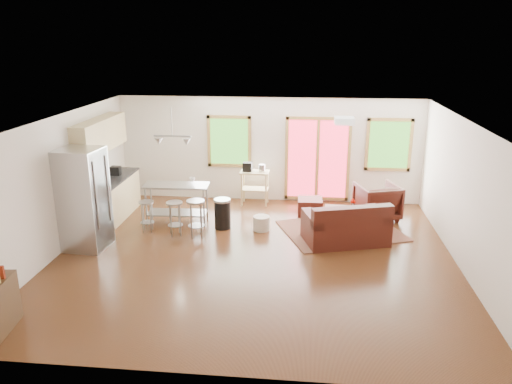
# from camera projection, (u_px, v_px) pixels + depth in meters

# --- Properties ---
(floor) EXTENTS (7.50, 7.00, 0.02)m
(floor) POSITION_uv_depth(u_px,v_px,m) (254.00, 257.00, 9.49)
(floor) COLOR #391E0E
(floor) RESTS_ON ground
(ceiling) EXTENTS (7.50, 7.00, 0.02)m
(ceiling) POSITION_uv_depth(u_px,v_px,m) (254.00, 120.00, 8.70)
(ceiling) COLOR white
(ceiling) RESTS_ON ground
(back_wall) EXTENTS (7.50, 0.02, 2.60)m
(back_wall) POSITION_uv_depth(u_px,v_px,m) (269.00, 150.00, 12.43)
(back_wall) COLOR silver
(back_wall) RESTS_ON ground
(left_wall) EXTENTS (0.02, 7.00, 2.60)m
(left_wall) POSITION_uv_depth(u_px,v_px,m) (58.00, 186.00, 9.47)
(left_wall) COLOR silver
(left_wall) RESTS_ON ground
(right_wall) EXTENTS (0.02, 7.00, 2.60)m
(right_wall) POSITION_uv_depth(u_px,v_px,m) (468.00, 198.00, 8.73)
(right_wall) COLOR silver
(right_wall) RESTS_ON ground
(front_wall) EXTENTS (7.50, 0.02, 2.60)m
(front_wall) POSITION_uv_depth(u_px,v_px,m) (222.00, 282.00, 5.77)
(front_wall) COLOR silver
(front_wall) RESTS_ON ground
(window_left) EXTENTS (1.10, 0.05, 1.30)m
(window_left) POSITION_uv_depth(u_px,v_px,m) (229.00, 141.00, 12.42)
(window_left) COLOR #2A5D1C
(window_left) RESTS_ON back_wall
(french_doors) EXTENTS (1.60, 0.05, 2.10)m
(french_doors) POSITION_uv_depth(u_px,v_px,m) (317.00, 159.00, 12.32)
(french_doors) COLOR red
(french_doors) RESTS_ON back_wall
(window_right) EXTENTS (1.10, 0.05, 1.30)m
(window_right) POSITION_uv_depth(u_px,v_px,m) (389.00, 145.00, 12.03)
(window_right) COLOR #2A5D1C
(window_right) RESTS_ON back_wall
(rug) EXTENTS (2.89, 2.58, 0.02)m
(rug) POSITION_uv_depth(u_px,v_px,m) (341.00, 231.00, 10.72)
(rug) COLOR #516036
(rug) RESTS_ON floor
(loveseat) EXTENTS (1.82, 1.34, 0.87)m
(loveseat) POSITION_uv_depth(u_px,v_px,m) (346.00, 227.00, 10.05)
(loveseat) COLOR black
(loveseat) RESTS_ON floor
(coffee_table) EXTENTS (1.05, 0.67, 0.40)m
(coffee_table) POSITION_uv_depth(u_px,v_px,m) (348.00, 212.00, 10.86)
(coffee_table) COLOR #392715
(coffee_table) RESTS_ON floor
(armchair) EXTENTS (1.09, 1.05, 0.91)m
(armchair) POSITION_uv_depth(u_px,v_px,m) (377.00, 200.00, 11.34)
(armchair) COLOR black
(armchair) RESTS_ON floor
(ottoman) EXTENTS (0.58, 0.58, 0.38)m
(ottoman) POSITION_uv_depth(u_px,v_px,m) (310.00, 206.00, 11.71)
(ottoman) COLOR black
(ottoman) RESTS_ON floor
(pouf) EXTENTS (0.45, 0.45, 0.31)m
(pouf) POSITION_uv_depth(u_px,v_px,m) (261.00, 223.00, 10.75)
(pouf) COLOR beige
(pouf) RESTS_ON floor
(vase) EXTENTS (0.17, 0.18, 0.28)m
(vase) POSITION_uv_depth(u_px,v_px,m) (353.00, 207.00, 10.71)
(vase) COLOR silver
(vase) RESTS_ON coffee_table
(book) EXTENTS (0.19, 0.09, 0.27)m
(book) POSITION_uv_depth(u_px,v_px,m) (361.00, 206.00, 10.65)
(book) COLOR maroon
(book) RESTS_ON coffee_table
(cabinets) EXTENTS (0.64, 2.24, 2.30)m
(cabinets) POSITION_uv_depth(u_px,v_px,m) (108.00, 180.00, 11.17)
(cabinets) COLOR tan
(cabinets) RESTS_ON floor
(refrigerator) EXTENTS (0.87, 0.83, 1.99)m
(refrigerator) POSITION_uv_depth(u_px,v_px,m) (84.00, 199.00, 9.65)
(refrigerator) COLOR #B7BABC
(refrigerator) RESTS_ON floor
(island) EXTENTS (1.43, 0.62, 0.89)m
(island) POSITION_uv_depth(u_px,v_px,m) (177.00, 196.00, 11.05)
(island) COLOR #B7BABC
(island) RESTS_ON floor
(cup) EXTENTS (0.14, 0.12, 0.12)m
(cup) POSITION_uv_depth(u_px,v_px,m) (192.00, 179.00, 10.97)
(cup) COLOR white
(cup) RESTS_ON island
(bar_stool_a) EXTENTS (0.37, 0.37, 0.67)m
(bar_stool_a) POSITION_uv_depth(u_px,v_px,m) (147.00, 209.00, 10.58)
(bar_stool_a) COLOR #B7BABC
(bar_stool_a) RESTS_ON floor
(bar_stool_b) EXTENTS (0.45, 0.45, 0.73)m
(bar_stool_b) POSITION_uv_depth(u_px,v_px,m) (175.00, 211.00, 10.37)
(bar_stool_b) COLOR #B7BABC
(bar_stool_b) RESTS_ON floor
(bar_stool_c) EXTENTS (0.47, 0.47, 0.80)m
(bar_stool_c) POSITION_uv_depth(u_px,v_px,m) (196.00, 210.00, 10.27)
(bar_stool_c) COLOR #B7BABC
(bar_stool_c) RESTS_ON floor
(trash_can) EXTENTS (0.47, 0.47, 0.66)m
(trash_can) POSITION_uv_depth(u_px,v_px,m) (223.00, 213.00, 10.81)
(trash_can) COLOR black
(trash_can) RESTS_ON floor
(kitchen_cart) EXTENTS (0.71, 0.46, 1.06)m
(kitchen_cart) POSITION_uv_depth(u_px,v_px,m) (254.00, 176.00, 12.24)
(kitchen_cart) COLOR tan
(kitchen_cart) RESTS_ON floor
(ceiling_flush) EXTENTS (0.35, 0.35, 0.12)m
(ceiling_flush) POSITION_uv_depth(u_px,v_px,m) (344.00, 121.00, 9.14)
(ceiling_flush) COLOR white
(ceiling_flush) RESTS_ON ceiling
(pendant_light) EXTENTS (0.80, 0.18, 0.79)m
(pendant_light) POSITION_uv_depth(u_px,v_px,m) (173.00, 141.00, 10.53)
(pendant_light) COLOR gray
(pendant_light) RESTS_ON ceiling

